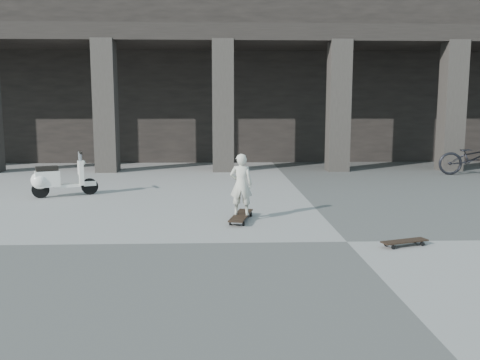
{
  "coord_description": "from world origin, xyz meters",
  "views": [
    {
      "loc": [
        -1.85,
        -7.23,
        1.96
      ],
      "look_at": [
        -1.51,
        1.97,
        0.65
      ],
      "focal_mm": 38.0,
      "sensor_mm": 36.0,
      "label": 1
    }
  ],
  "objects_px": {
    "child": "(241,184)",
    "skateboard_spare": "(405,242)",
    "bicycle": "(473,157)",
    "longboard": "(241,216)",
    "scooter": "(53,179)"
  },
  "relations": [
    {
      "from": "child",
      "to": "longboard",
      "type": "bearing_deg",
      "value": -0.0
    },
    {
      "from": "scooter",
      "to": "bicycle",
      "type": "xyz_separation_m",
      "value": [
        11.1,
        3.29,
        0.12
      ]
    },
    {
      "from": "bicycle",
      "to": "longboard",
      "type": "bearing_deg",
      "value": 137.18
    },
    {
      "from": "longboard",
      "to": "scooter",
      "type": "xyz_separation_m",
      "value": [
        -4.05,
        2.54,
        0.31
      ]
    },
    {
      "from": "skateboard_spare",
      "to": "bicycle",
      "type": "bearing_deg",
      "value": 39.25
    },
    {
      "from": "skateboard_spare",
      "to": "longboard",
      "type": "bearing_deg",
      "value": 123.98
    },
    {
      "from": "child",
      "to": "bicycle",
      "type": "distance_m",
      "value": 9.15
    },
    {
      "from": "child",
      "to": "skateboard_spare",
      "type": "bearing_deg",
      "value": 149.02
    },
    {
      "from": "longboard",
      "to": "skateboard_spare",
      "type": "bearing_deg",
      "value": -114.68
    },
    {
      "from": "longboard",
      "to": "bicycle",
      "type": "bearing_deg",
      "value": -37.56
    },
    {
      "from": "scooter",
      "to": "bicycle",
      "type": "relative_size",
      "value": 0.68
    },
    {
      "from": "child",
      "to": "scooter",
      "type": "height_order",
      "value": "child"
    },
    {
      "from": "longboard",
      "to": "scooter",
      "type": "bearing_deg",
      "value": 70.76
    },
    {
      "from": "longboard",
      "to": "child",
      "type": "height_order",
      "value": "child"
    },
    {
      "from": "longboard",
      "to": "skateboard_spare",
      "type": "xyz_separation_m",
      "value": [
        2.27,
        -1.74,
        -0.02
      ]
    }
  ]
}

